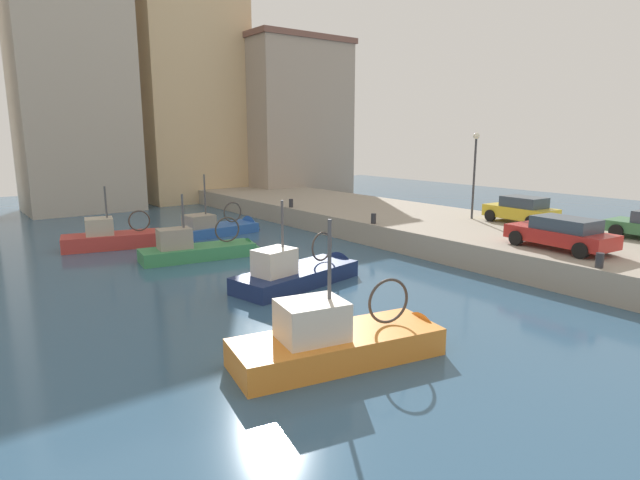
{
  "coord_description": "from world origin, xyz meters",
  "views": [
    {
      "loc": [
        -11.82,
        -18.6,
        5.96
      ],
      "look_at": [
        2.32,
        0.14,
        1.2
      ],
      "focal_mm": 29.41,
      "sensor_mm": 36.0,
      "label": 1
    }
  ],
  "objects_px": {
    "fishing_boat_blue": "(217,232)",
    "mooring_bollard_south": "(600,260)",
    "fishing_boat_orange": "(348,352)",
    "fishing_boat_green": "(204,255)",
    "fishing_boat_red": "(120,244)",
    "mooring_bollard_north": "(291,203)",
    "fishing_boat_navy": "(303,280)",
    "parked_car_yellow": "(521,210)",
    "parked_car_red": "(561,233)",
    "quay_streetlamp": "(475,161)",
    "mooring_bollard_mid": "(374,218)"
  },
  "relations": [
    {
      "from": "parked_car_yellow",
      "to": "mooring_bollard_south",
      "type": "relative_size",
      "value": 7.13
    },
    {
      "from": "fishing_boat_red",
      "to": "mooring_bollard_south",
      "type": "xyz_separation_m",
      "value": [
        11.22,
        -19.85,
        1.34
      ]
    },
    {
      "from": "parked_car_red",
      "to": "mooring_bollard_mid",
      "type": "relative_size",
      "value": 8.16
    },
    {
      "from": "fishing_boat_green",
      "to": "quay_streetlamp",
      "type": "bearing_deg",
      "value": -18.99
    },
    {
      "from": "fishing_boat_red",
      "to": "mooring_bollard_north",
      "type": "height_order",
      "value": "fishing_boat_red"
    },
    {
      "from": "fishing_boat_blue",
      "to": "parked_car_yellow",
      "type": "relative_size",
      "value": 1.68
    },
    {
      "from": "fishing_boat_green",
      "to": "mooring_bollard_south",
      "type": "xyz_separation_m",
      "value": [
        8.65,
        -14.77,
        1.33
      ]
    },
    {
      "from": "fishing_boat_green",
      "to": "fishing_boat_blue",
      "type": "height_order",
      "value": "fishing_boat_blue"
    },
    {
      "from": "fishing_boat_blue",
      "to": "mooring_bollard_north",
      "type": "bearing_deg",
      "value": 0.1
    },
    {
      "from": "fishing_boat_orange",
      "to": "fishing_boat_green",
      "type": "bearing_deg",
      "value": 81.78
    },
    {
      "from": "fishing_boat_orange",
      "to": "fishing_boat_navy",
      "type": "bearing_deg",
      "value": 64.36
    },
    {
      "from": "fishing_boat_navy",
      "to": "fishing_boat_blue",
      "type": "distance_m",
      "value": 11.89
    },
    {
      "from": "fishing_boat_orange",
      "to": "mooring_bollard_north",
      "type": "bearing_deg",
      "value": 60.2
    },
    {
      "from": "fishing_boat_orange",
      "to": "parked_car_yellow",
      "type": "relative_size",
      "value": 1.71
    },
    {
      "from": "fishing_boat_blue",
      "to": "parked_car_yellow",
      "type": "bearing_deg",
      "value": -47.12
    },
    {
      "from": "fishing_boat_green",
      "to": "fishing_boat_navy",
      "type": "relative_size",
      "value": 0.98
    },
    {
      "from": "fishing_boat_navy",
      "to": "mooring_bollard_north",
      "type": "height_order",
      "value": "fishing_boat_navy"
    },
    {
      "from": "parked_car_yellow",
      "to": "mooring_bollard_mid",
      "type": "xyz_separation_m",
      "value": [
        -6.42,
        4.75,
        -0.46
      ]
    },
    {
      "from": "fishing_boat_orange",
      "to": "quay_streetlamp",
      "type": "distance_m",
      "value": 18.71
    },
    {
      "from": "mooring_bollard_north",
      "to": "fishing_boat_navy",
      "type": "bearing_deg",
      "value": -122.03
    },
    {
      "from": "parked_car_red",
      "to": "fishing_boat_navy",
      "type": "bearing_deg",
      "value": 147.8
    },
    {
      "from": "quay_streetlamp",
      "to": "fishing_boat_red",
      "type": "bearing_deg",
      "value": 149.35
    },
    {
      "from": "fishing_boat_green",
      "to": "quay_streetlamp",
      "type": "relative_size",
      "value": 1.32
    },
    {
      "from": "parked_car_yellow",
      "to": "parked_car_red",
      "type": "xyz_separation_m",
      "value": [
        -4.58,
        -4.77,
        -0.03
      ]
    },
    {
      "from": "parked_car_red",
      "to": "mooring_bollard_north",
      "type": "distance_m",
      "value": 17.62
    },
    {
      "from": "fishing_boat_red",
      "to": "mooring_bollard_north",
      "type": "relative_size",
      "value": 10.98
    },
    {
      "from": "mooring_bollard_north",
      "to": "fishing_boat_green",
      "type": "bearing_deg",
      "value": -148.86
    },
    {
      "from": "fishing_boat_navy",
      "to": "parked_car_yellow",
      "type": "xyz_separation_m",
      "value": [
        13.76,
        -1.01,
        1.8
      ]
    },
    {
      "from": "parked_car_yellow",
      "to": "quay_streetlamp",
      "type": "relative_size",
      "value": 0.81
    },
    {
      "from": "fishing_boat_orange",
      "to": "quay_streetlamp",
      "type": "bearing_deg",
      "value": 27.1
    },
    {
      "from": "parked_car_yellow",
      "to": "mooring_bollard_south",
      "type": "bearing_deg",
      "value": -131.54
    },
    {
      "from": "fishing_boat_green",
      "to": "parked_car_red",
      "type": "bearing_deg",
      "value": -49.53
    },
    {
      "from": "fishing_boat_blue",
      "to": "mooring_bollard_north",
      "type": "distance_m",
      "value": 5.58
    },
    {
      "from": "fishing_boat_blue",
      "to": "mooring_bollard_mid",
      "type": "relative_size",
      "value": 12.0
    },
    {
      "from": "fishing_boat_blue",
      "to": "parked_car_yellow",
      "type": "height_order",
      "value": "fishing_boat_blue"
    },
    {
      "from": "fishing_boat_blue",
      "to": "mooring_bollard_south",
      "type": "bearing_deg",
      "value": -74.84
    },
    {
      "from": "parked_car_yellow",
      "to": "fishing_boat_navy",
      "type": "bearing_deg",
      "value": 175.79
    },
    {
      "from": "parked_car_red",
      "to": "mooring_bollard_south",
      "type": "xyz_separation_m",
      "value": [
        -1.83,
        -2.48,
        -0.43
      ]
    },
    {
      "from": "mooring_bollard_north",
      "to": "mooring_bollard_mid",
      "type": "bearing_deg",
      "value": -90.0
    },
    {
      "from": "fishing_boat_green",
      "to": "fishing_boat_red",
      "type": "relative_size",
      "value": 1.06
    },
    {
      "from": "mooring_bollard_mid",
      "to": "quay_streetlamp",
      "type": "height_order",
      "value": "quay_streetlamp"
    },
    {
      "from": "fishing_boat_blue",
      "to": "fishing_boat_red",
      "type": "bearing_deg",
      "value": -178.56
    },
    {
      "from": "fishing_boat_navy",
      "to": "fishing_boat_green",
      "type": "bearing_deg",
      "value": 101.37
    },
    {
      "from": "mooring_bollard_mid",
      "to": "parked_car_red",
      "type": "bearing_deg",
      "value": -79.1
    },
    {
      "from": "fishing_boat_blue",
      "to": "mooring_bollard_south",
      "type": "xyz_separation_m",
      "value": [
        5.42,
        -19.99,
        1.36
      ]
    },
    {
      "from": "fishing_boat_orange",
      "to": "mooring_bollard_south",
      "type": "distance_m",
      "value": 10.76
    },
    {
      "from": "parked_car_yellow",
      "to": "parked_car_red",
      "type": "height_order",
      "value": "parked_car_yellow"
    },
    {
      "from": "parked_car_red",
      "to": "fishing_boat_green",
      "type": "bearing_deg",
      "value": 130.47
    },
    {
      "from": "fishing_boat_blue",
      "to": "quay_streetlamp",
      "type": "relative_size",
      "value": 1.37
    },
    {
      "from": "parked_car_red",
      "to": "mooring_bollard_north",
      "type": "xyz_separation_m",
      "value": [
        -1.83,
        17.52,
        -0.43
      ]
    }
  ]
}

